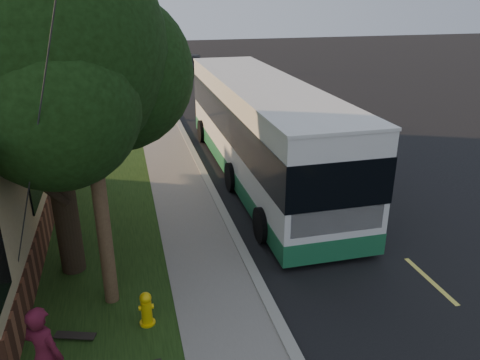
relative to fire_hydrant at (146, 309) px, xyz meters
name	(u,v)px	position (x,y,z in m)	size (l,w,h in m)	color
ground	(269,307)	(2.60, 0.00, -0.43)	(120.00, 120.00, 0.00)	black
road	(288,151)	(6.60, 10.00, -0.43)	(8.00, 80.00, 0.01)	black
curb	(196,157)	(2.60, 10.00, -0.37)	(0.25, 80.00, 0.12)	gray
sidewalk	(171,160)	(1.60, 10.00, -0.39)	(2.00, 80.00, 0.08)	slate
grass_verge	(81,167)	(-1.90, 10.00, -0.40)	(5.00, 80.00, 0.07)	black
fire_hydrant	(146,309)	(0.00, 0.00, 0.00)	(0.32, 0.32, 0.74)	#DEB40B
utility_pole	(87,93)	(-0.71, 0.99, 4.20)	(2.86, 3.21, 9.07)	#473321
leafy_tree	(44,54)	(-1.57, 2.65, 4.73)	(6.30, 6.00, 7.80)	black
bare_tree_near	(105,77)	(-0.90, 18.00, 1.72)	(1.38, 1.21, 4.31)	black
bare_tree_far	(114,53)	(-0.40, 30.00, 1.57)	(1.38, 1.21, 4.03)	black
traffic_signal	(155,32)	(3.10, 34.00, 2.73)	(0.18, 0.22, 5.50)	#2D2D30
transit_bus	(261,127)	(4.63, 7.51, 1.43)	(2.99, 12.94, 3.50)	silver
skateboarder	(45,356)	(-1.64, -1.58, 0.56)	(0.68, 0.44, 1.85)	#490E1E
skateboard_spare	(75,336)	(-1.40, -0.10, -0.31)	(0.82, 0.44, 0.08)	black
distant_car	(193,64)	(5.85, 31.29, 0.36)	(1.88, 4.68, 1.59)	black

